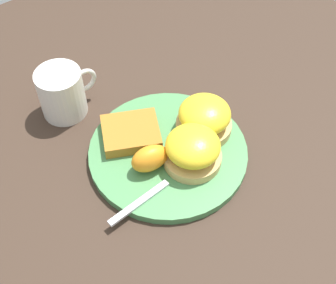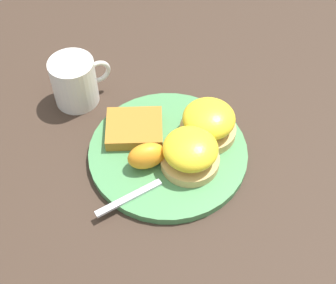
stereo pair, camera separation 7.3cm
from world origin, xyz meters
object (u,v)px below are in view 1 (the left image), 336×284
at_px(sandwich_benedict_right, 205,118).
at_px(fork, 171,179).
at_px(cup, 62,93).
at_px(orange_wedge, 150,158).
at_px(sandwich_benedict_left, 193,149).
at_px(hashbrown_patty, 131,133).

relative_size(sandwich_benedict_right, fork, 0.45).
height_order(fork, cup, cup).
bearing_deg(sandwich_benedict_right, orange_wedge, -174.85).
xyz_separation_m(sandwich_benedict_right, orange_wedge, (-0.12, -0.01, -0.01)).
distance_m(sandwich_benedict_right, orange_wedge, 0.12).
xyz_separation_m(sandwich_benedict_left, hashbrown_patty, (-0.05, 0.10, -0.02)).
distance_m(sandwich_benedict_left, hashbrown_patty, 0.11).
height_order(sandwich_benedict_right, fork, sandwich_benedict_right).
distance_m(hashbrown_patty, fork, 0.11).
bearing_deg(orange_wedge, sandwich_benedict_right, 5.15).
height_order(sandwich_benedict_left, cup, cup).
xyz_separation_m(sandwich_benedict_right, fork, (-0.10, -0.05, -0.03)).
xyz_separation_m(sandwich_benedict_right, hashbrown_patty, (-0.11, 0.06, -0.02)).
xyz_separation_m(sandwich_benedict_left, fork, (-0.05, -0.01, -0.03)).
bearing_deg(cup, fork, -77.05).
bearing_deg(hashbrown_patty, sandwich_benedict_left, -63.11).
xyz_separation_m(orange_wedge, cup, (-0.04, 0.20, 0.01)).
bearing_deg(fork, cup, 102.95).
distance_m(hashbrown_patty, orange_wedge, 0.07).
height_order(hashbrown_patty, cup, cup).
relative_size(hashbrown_patty, orange_wedge, 1.52).
relative_size(orange_wedge, fork, 0.29).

